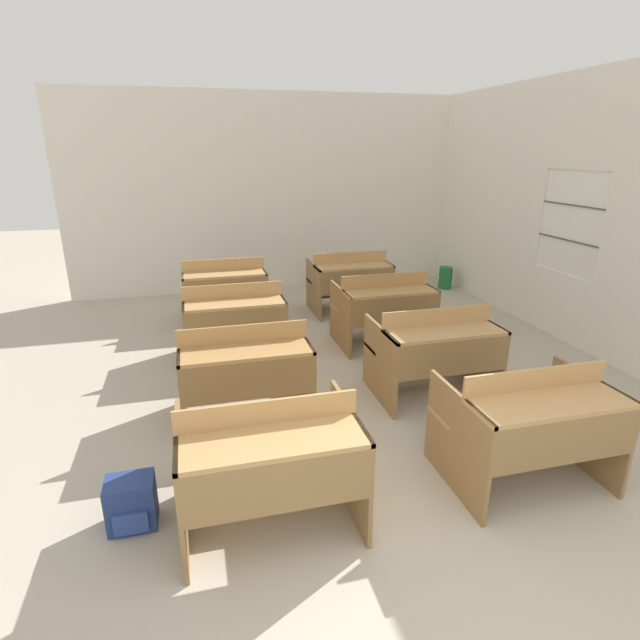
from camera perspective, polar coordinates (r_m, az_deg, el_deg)
The scene contains 12 objects.
wall_back at distance 8.30m, azimuth -5.90°, elevation 14.05°, with size 6.28×0.06×3.08m.
wall_right_with_window at distance 6.40m, azimuth 29.22°, elevation 10.38°, with size 0.06×7.01×3.08m.
bench_front_left at distance 3.14m, azimuth -5.79°, elevation -15.56°, with size 1.07×0.82×0.87m.
bench_front_right at distance 3.78m, azimuth 22.77°, elevation -10.67°, with size 1.07×0.82×0.87m.
bench_second_left at distance 4.31m, azimuth -8.58°, elevation -5.61°, with size 1.07×0.82×0.87m.
bench_second_right at distance 4.79m, azimuth 12.92°, elevation -3.29°, with size 1.07×0.82×0.87m.
bench_third_left at distance 5.56m, azimuth -9.78°, elevation 0.07°, with size 1.07×0.82×0.87m.
bench_third_right at distance 5.96m, azimuth 7.31°, elevation 1.49°, with size 1.07×0.82×0.87m.
bench_back_left at distance 6.83m, azimuth -10.85°, elevation 3.57°, with size 1.07×0.82×0.87m.
bench_back_right at distance 7.17m, azimuth 3.41°, elevation 4.60°, with size 1.07×0.82×0.87m.
wastepaper_bin at distance 8.70m, azimuth 14.14°, elevation 4.71°, with size 0.22×0.22×0.37m.
schoolbag at distance 3.50m, azimuth -20.74°, elevation -18.99°, with size 0.29×0.24×0.33m.
Camera 1 is at (-1.26, -1.13, 2.25)m, focal length 28.00 mm.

